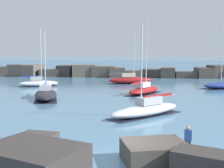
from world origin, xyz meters
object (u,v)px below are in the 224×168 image
Objects in this scene: sailboat_moored_2 at (146,109)px; sailboat_moored_4 at (144,89)px; person_on_rocks at (188,139)px; sailboat_moored_3 at (38,83)px; sailboat_moored_5 at (130,80)px; sailboat_moored_0 at (46,94)px; sailboat_moored_1 at (224,85)px.

sailboat_moored_4 is at bearing 91.46° from sailboat_moored_2.
sailboat_moored_3 is at bearing 122.22° from person_on_rocks.
sailboat_moored_2 is 0.81× the size of sailboat_moored_4.
sailboat_moored_5 is (-2.75, 25.98, 0.09)m from sailboat_moored_2.
sailboat_moored_1 is at bearing 28.33° from sailboat_moored_0.
sailboat_moored_5 is 5.29× the size of person_on_rocks.
sailboat_moored_2 is 13.61m from sailboat_moored_4.
sailboat_moored_0 is at bearing -116.54° from sailboat_moored_5.
sailboat_moored_2 reaches higher than sailboat_moored_0.
sailboat_moored_5 is at bearing 158.96° from sailboat_moored_1.
sailboat_moored_1 is 1.11× the size of sailboat_moored_4.
sailboat_moored_5 is at bearing 96.04° from sailboat_moored_2.
sailboat_moored_1 is 6.90× the size of person_on_rocks.
sailboat_moored_2 is (-11.25, -20.59, 0.04)m from sailboat_moored_1.
person_on_rocks is at bearing -77.28° from sailboat_moored_2.
sailboat_moored_3 is (-28.04, -0.27, 0.05)m from sailboat_moored_1.
sailboat_moored_1 is at bearing 31.08° from sailboat_moored_4.
sailboat_moored_1 reaches higher than sailboat_moored_3.
sailboat_moored_2 is (11.58, -8.28, -0.01)m from sailboat_moored_0.
sailboat_moored_2 is 0.87× the size of sailboat_moored_3.
sailboat_moored_4 is (-11.60, -6.99, 0.03)m from sailboat_moored_1.
sailboat_moored_4 is (11.24, 5.32, -0.02)m from sailboat_moored_0.
sailboat_moored_5 reaches higher than sailboat_moored_0.
sailboat_moored_3 reaches higher than sailboat_moored_2.
sailboat_moored_4 is (16.45, -6.72, -0.01)m from sailboat_moored_3.
sailboat_moored_1 is 23.46m from sailboat_moored_2.
person_on_rocks is at bearing -83.75° from sailboat_moored_4.
sailboat_moored_2 is at bearing -118.65° from sailboat_moored_1.
sailboat_moored_4 is at bearing 25.33° from sailboat_moored_0.
sailboat_moored_3 is at bearing 157.77° from sailboat_moored_4.
person_on_rocks is (19.02, -30.18, 0.27)m from sailboat_moored_3.
sailboat_moored_3 is 0.92× the size of sailboat_moored_4.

